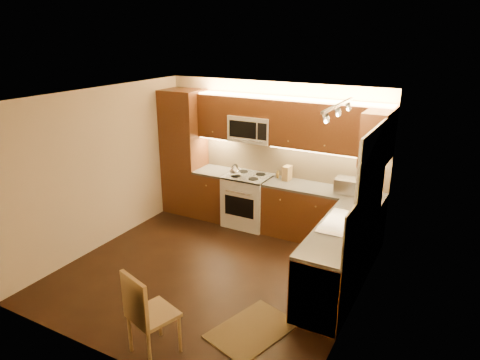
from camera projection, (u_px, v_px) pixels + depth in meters
The scene contains 37 objects.
floor at pixel (213, 271), 6.25m from camera, with size 4.00×4.00×0.01m, color black.
ceiling at pixel (209, 97), 5.44m from camera, with size 4.00×4.00×0.01m, color beige.
wall_back at pixel (272, 155), 7.51m from camera, with size 4.00×0.01×2.50m, color beige.
wall_front at pixel (101, 253), 4.19m from camera, with size 4.00×0.01×2.50m, color beige.
wall_left at pixel (102, 169), 6.75m from camera, with size 0.01×4.00×2.50m, color beige.
wall_right at pixel (359, 219), 4.94m from camera, with size 0.01×4.00×2.50m, color beige.
pantry at pixel (184, 152), 8.04m from camera, with size 0.70×0.60×2.30m, color #4D2010.
base_cab_back_left at pixel (215, 194), 7.97m from camera, with size 0.62×0.60×0.86m, color #4D2010.
counter_back_left at pixel (215, 171), 7.83m from camera, with size 0.62×0.60×0.04m, color #312E2C.
base_cab_back_right at pixel (321, 216), 7.06m from camera, with size 1.92×0.60×0.86m, color #4D2010.
counter_back_right at pixel (323, 190), 6.91m from camera, with size 1.92×0.60×0.04m, color #312E2C.
base_cab_right at pixel (338, 261), 5.68m from camera, with size 0.60×2.00×0.86m, color #4D2010.
counter_right at pixel (341, 230), 5.53m from camera, with size 0.60×2.00×0.04m, color #312E2C.
dishwasher at pixel (321, 287), 5.10m from camera, with size 0.58×0.60×0.84m, color silver.
backsplash_back at pixel (291, 160), 7.36m from camera, with size 3.30×0.02×0.60m, color tan.
backsplash_right at pixel (366, 211), 5.30m from camera, with size 0.02×2.00×0.60m, color tan.
upper_cab_back_left at pixel (218, 116), 7.60m from camera, with size 0.62×0.35×0.75m, color #4D2010.
upper_cab_back_right at pixel (330, 127), 6.69m from camera, with size 1.92×0.35×0.75m, color #4D2010.
upper_cab_bridge at pixel (253, 106), 7.22m from camera, with size 0.76×0.35×0.31m, color #4D2010.
upper_cab_right_corner at pixel (376, 139), 5.98m from camera, with size 0.35×0.50×0.75m, color #4D2010.
stove at pixel (248, 200), 7.63m from camera, with size 0.76×0.65×0.92m, color silver, non-canonical shape.
microwave at pixel (252, 128), 7.33m from camera, with size 0.76×0.38×0.44m, color silver, non-canonical shape.
window_frame at pixel (372, 176), 5.29m from camera, with size 0.03×1.44×1.24m, color silver.
window_blinds at pixel (370, 176), 5.30m from camera, with size 0.02×1.36×1.16m, color silver.
sink at pixel (345, 219), 5.63m from camera, with size 0.52×0.86×0.15m, color silver, non-canonical shape.
faucet at pixel (359, 216), 5.52m from camera, with size 0.20×0.04×0.30m, color silver, non-canonical shape.
track_light_bar at pixel (338, 105), 5.08m from camera, with size 0.04×1.20×0.03m, color silver.
kettle at pixel (235, 170), 7.41m from camera, with size 0.19×0.19×0.22m, color silver, non-canonical shape.
toaster_oven at pixel (348, 186), 6.68m from camera, with size 0.39×0.30×0.24m, color silver.
knife_block at pixel (287, 173), 7.27m from camera, with size 0.11×0.18×0.24m, color olive.
spice_jar_a at pixel (275, 175), 7.40m from camera, with size 0.05×0.05×0.09m, color silver.
spice_jar_b at pixel (278, 173), 7.49m from camera, with size 0.05×0.05×0.09m, color brown.
spice_jar_c at pixel (275, 175), 7.40m from camera, with size 0.05×0.05×0.10m, color silver.
spice_jar_d at pixel (278, 176), 7.38m from camera, with size 0.04×0.04×0.09m, color olive.
soap_bottle at pixel (374, 203), 6.04m from camera, with size 0.10×0.10×0.22m, color silver.
rug at pixel (252, 330), 5.01m from camera, with size 0.66×0.99×0.01m, color black.
dining_chair at pixel (153, 312), 4.53m from camera, with size 0.44×0.44×1.00m, color olive, non-canonical shape.
Camera 1 is at (2.96, -4.63, 3.29)m, focal length 32.39 mm.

